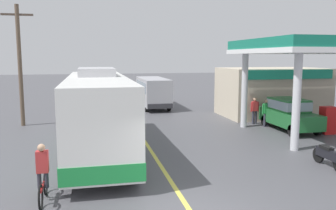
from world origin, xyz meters
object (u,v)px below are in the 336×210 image
at_px(coach_bus_main, 98,113).
at_px(minibus_opposing_lane, 153,90).
at_px(pedestrian_by_shop, 266,111).
at_px(car_trailing_behind_bus, 100,91).
at_px(pedestrian_near_pump, 255,109).
at_px(motorcycle_parked_forecourt, 328,156).
at_px(cyclist_on_shoulder, 43,175).
at_px(car_at_pump, 289,113).

xyz_separation_m(coach_bus_main, minibus_opposing_lane, (4.75, 12.86, -0.25)).
relative_size(pedestrian_by_shop, car_trailing_behind_bus, 0.40).
bearing_deg(minibus_opposing_lane, pedestrian_near_pump, -59.13).
xyz_separation_m(motorcycle_parked_forecourt, pedestrian_by_shop, (1.49, 7.69, 0.49)).
xyz_separation_m(cyclist_on_shoulder, car_trailing_behind_bus, (2.24, 22.78, 0.23)).
distance_m(coach_bus_main, cyclist_on_shoulder, 5.52).
relative_size(minibus_opposing_lane, motorcycle_parked_forecourt, 3.41).
bearing_deg(motorcycle_parked_forecourt, car_trailing_behind_bus, 110.18).
distance_m(minibus_opposing_lane, car_trailing_behind_bus, 6.37).
bearing_deg(cyclist_on_shoulder, motorcycle_parked_forecourt, 5.81).
distance_m(cyclist_on_shoulder, pedestrian_by_shop, 14.62).
height_order(pedestrian_near_pump, pedestrian_by_shop, same).
xyz_separation_m(minibus_opposing_lane, car_trailing_behind_bus, (-4.22, 4.75, -0.46)).
height_order(car_at_pump, motorcycle_parked_forecourt, car_at_pump).
bearing_deg(car_trailing_behind_bus, motorcycle_parked_forecourt, -69.82).
height_order(coach_bus_main, car_at_pump, coach_bus_main).
relative_size(coach_bus_main, motorcycle_parked_forecourt, 6.13).
height_order(minibus_opposing_lane, motorcycle_parked_forecourt, minibus_opposing_lane).
height_order(minibus_opposing_lane, car_trailing_behind_bus, minibus_opposing_lane).
xyz_separation_m(car_at_pump, motorcycle_parked_forecourt, (-2.26, -6.46, -0.57)).
relative_size(car_at_pump, pedestrian_near_pump, 2.53).
bearing_deg(motorcycle_parked_forecourt, pedestrian_near_pump, 82.04).
distance_m(coach_bus_main, minibus_opposing_lane, 13.72).
relative_size(car_at_pump, pedestrian_by_shop, 2.53).
relative_size(coach_bus_main, cyclist_on_shoulder, 6.07).
bearing_deg(coach_bus_main, cyclist_on_shoulder, -108.29).
bearing_deg(coach_bus_main, car_trailing_behind_bus, 88.26).
distance_m(cyclist_on_shoulder, car_trailing_behind_bus, 22.89).
xyz_separation_m(minibus_opposing_lane, pedestrian_near_pump, (4.98, -8.34, -0.54)).
relative_size(motorcycle_parked_forecourt, pedestrian_by_shop, 1.08).
bearing_deg(minibus_opposing_lane, car_at_pump, -60.18).
distance_m(car_at_pump, car_trailing_behind_bus, 18.40).
bearing_deg(motorcycle_parked_forecourt, coach_bus_main, 154.17).
bearing_deg(cyclist_on_shoulder, coach_bus_main, 71.71).
bearing_deg(car_trailing_behind_bus, minibus_opposing_lane, -48.41).
xyz_separation_m(coach_bus_main, pedestrian_near_pump, (9.73, 4.53, -0.79)).
bearing_deg(pedestrian_near_pump, car_trailing_behind_bus, 125.10).
height_order(car_at_pump, pedestrian_by_shop, car_at_pump).
bearing_deg(car_at_pump, minibus_opposing_lane, 119.82).
xyz_separation_m(pedestrian_by_shop, car_trailing_behind_bus, (-9.48, 14.05, 0.08)).
bearing_deg(pedestrian_near_pump, motorcycle_parked_forecourt, -97.96).
distance_m(motorcycle_parked_forecourt, car_trailing_behind_bus, 23.17).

